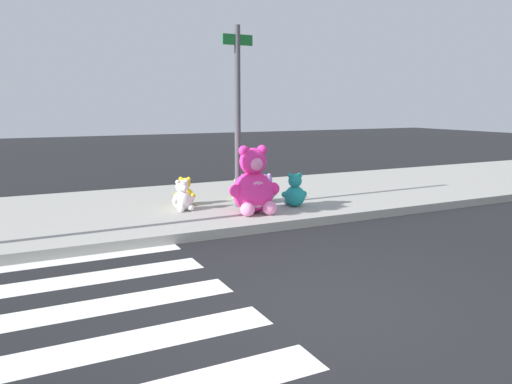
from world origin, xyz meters
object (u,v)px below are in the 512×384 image
(plush_teal, at_px, (295,193))
(plush_white, at_px, (183,198))
(plush_lime, at_px, (240,188))
(plush_lavender, at_px, (266,190))
(plush_pink_large, at_px, (254,186))
(plush_yellow, at_px, (185,194))
(sign_pole, at_px, (238,113))

(plush_teal, distance_m, plush_white, 2.04)
(plush_teal, distance_m, plush_lime, 1.31)
(plush_lavender, xyz_separation_m, plush_lime, (-0.31, 0.54, -0.02))
(plush_pink_large, bearing_deg, plush_white, 145.04)
(plush_pink_large, distance_m, plush_yellow, 1.46)
(plush_lavender, distance_m, plush_lime, 0.62)
(sign_pole, height_order, plush_yellow, sign_pole)
(plush_yellow, height_order, plush_white, plush_white)
(sign_pole, relative_size, plush_teal, 5.16)
(plush_pink_large, relative_size, plush_lavender, 2.16)
(sign_pole, distance_m, plush_lime, 1.73)
(plush_teal, relative_size, plush_white, 1.13)
(sign_pole, xyz_separation_m, plush_teal, (0.95, -0.42, -1.45))
(sign_pole, bearing_deg, plush_white, 172.01)
(sign_pole, bearing_deg, plush_pink_large, -87.27)
(plush_lavender, bearing_deg, plush_lime, 119.94)
(plush_white, bearing_deg, plush_teal, -15.87)
(sign_pole, distance_m, plush_lavender, 1.66)
(plush_yellow, xyz_separation_m, plush_lavender, (1.52, -0.34, 0.00))
(sign_pole, bearing_deg, plush_lime, 63.25)
(plush_white, bearing_deg, plush_lavender, 3.01)
(plush_lavender, bearing_deg, plush_white, -176.99)
(plush_lavender, relative_size, plush_lime, 1.09)
(sign_pole, height_order, plush_white, sign_pole)
(plush_teal, distance_m, plush_lavender, 0.70)
(plush_teal, xyz_separation_m, plush_lavender, (-0.25, 0.65, -0.03))
(plush_teal, xyz_separation_m, plush_yellow, (-1.77, 0.99, -0.04))
(plush_pink_large, relative_size, plush_lime, 2.37)
(plush_lavender, bearing_deg, plush_yellow, 167.28)
(plush_pink_large, xyz_separation_m, plush_white, (-1.04, 0.73, -0.25))
(sign_pole, height_order, plush_lime, sign_pole)
(plush_lime, bearing_deg, sign_pole, -116.75)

